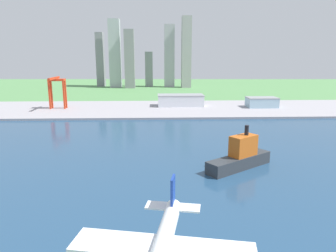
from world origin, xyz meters
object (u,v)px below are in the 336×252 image
at_px(airplane_landing, 161,250).
at_px(port_crane_red, 57,86).
at_px(warehouse_annex, 262,102).
at_px(container_barge, 240,156).
at_px(warehouse_main, 181,100).

xyz_separation_m(airplane_landing, port_crane_red, (-133.04, 375.31, -7.15)).
relative_size(port_crane_red, warehouse_annex, 1.03).
xyz_separation_m(container_barge, port_crane_red, (-186.75, 230.00, 24.54)).
relative_size(airplane_landing, warehouse_main, 0.56).
xyz_separation_m(warehouse_main, warehouse_annex, (111.58, -15.02, -1.21)).
distance_m(airplane_landing, port_crane_red, 398.26).
bearing_deg(port_crane_red, container_barge, -50.93).
xyz_separation_m(airplane_landing, warehouse_main, (33.52, 392.96, -28.99)).
bearing_deg(container_barge, warehouse_annex, 68.55).
height_order(port_crane_red, warehouse_main, port_crane_red).
bearing_deg(container_barge, airplane_landing, -110.28).
height_order(airplane_landing, warehouse_main, airplane_landing).
height_order(airplane_landing, port_crane_red, airplane_landing).
xyz_separation_m(container_barge, warehouse_main, (-20.19, 247.64, 2.70)).
distance_m(airplane_landing, container_barge, 158.13).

